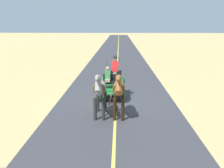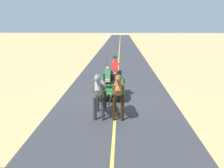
{
  "view_description": "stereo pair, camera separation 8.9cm",
  "coord_description": "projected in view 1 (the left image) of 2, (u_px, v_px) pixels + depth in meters",
  "views": [
    {
      "loc": [
        -0.15,
        13.22,
        4.25
      ],
      "look_at": [
        0.21,
        0.75,
        1.1
      ],
      "focal_mm": 38.59,
      "sensor_mm": 36.0,
      "label": 1
    },
    {
      "loc": [
        -0.24,
        13.22,
        4.25
      ],
      "look_at": [
        0.21,
        0.75,
        1.1
      ],
      "focal_mm": 38.59,
      "sensor_mm": 36.0,
      "label": 2
    }
  ],
  "objects": [
    {
      "name": "ground_plane",
      "position": [
        116.0,
        99.0,
        13.86
      ],
      "size": [
        200.0,
        200.0,
        0.0
      ],
      "primitive_type": "plane",
      "color": "tan"
    },
    {
      "name": "horse_off_side",
      "position": [
        100.0,
        89.0,
        10.99
      ],
      "size": [
        0.59,
        2.13,
        2.21
      ],
      "color": "gray",
      "rests_on": "ground"
    },
    {
      "name": "road_surface",
      "position": [
        116.0,
        99.0,
        13.86
      ],
      "size": [
        6.51,
        160.0,
        0.01
      ],
      "primitive_type": "cube",
      "color": "#38383D",
      "rests_on": "ground"
    },
    {
      "name": "horse_drawn_carriage",
      "position": [
        113.0,
        84.0,
        14.02
      ],
      "size": [
        1.46,
        4.51,
        2.5
      ],
      "color": "#1E7233",
      "rests_on": "ground"
    },
    {
      "name": "road_centre_stripe",
      "position": [
        116.0,
        99.0,
        13.86
      ],
      "size": [
        0.12,
        160.0,
        0.0
      ],
      "primitive_type": "cube",
      "color": "#DBCC4C",
      "rests_on": "road_surface"
    },
    {
      "name": "horse_near_side",
      "position": [
        119.0,
        90.0,
        10.94
      ],
      "size": [
        0.59,
        2.13,
        2.21
      ],
      "color": "brown",
      "rests_on": "ground"
    }
  ]
}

